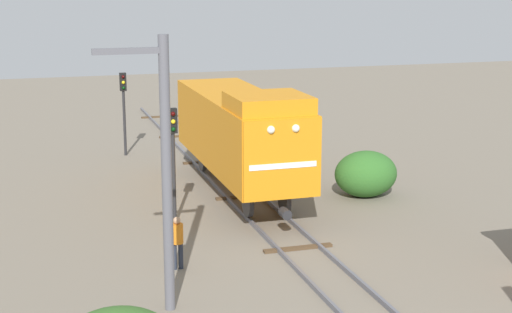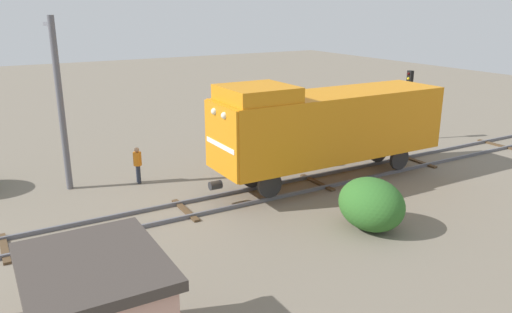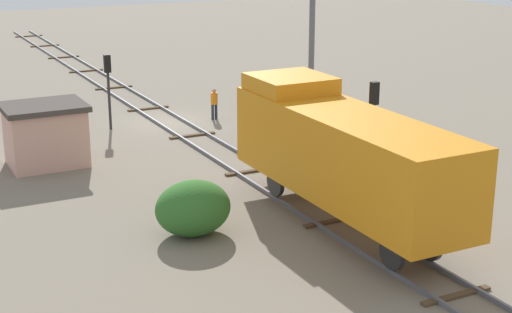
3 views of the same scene
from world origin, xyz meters
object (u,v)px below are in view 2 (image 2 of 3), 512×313
Objects in this scene: locomotive at (327,124)px; worker_by_signal at (138,162)px; traffic_signal_mid at (233,112)px; traffic_signal_far at (409,92)px; catenary_mast at (60,100)px.

worker_by_signal is (-4.20, -7.54, -1.78)m from locomotive.
traffic_signal_mid is 1.03× the size of traffic_signal_far.
catenary_mast reaches higher than traffic_signal_mid.
locomotive is 1.55× the size of catenary_mast.
traffic_signal_far is 16.50m from worker_by_signal.
worker_by_signal is (-0.80, -4.51, -2.00)m from traffic_signal_mid.
catenary_mast reaches higher than traffic_signal_far.
locomotive is at bearing 41.72° from traffic_signal_mid.
traffic_signal_far is (-0.20, 11.86, -0.07)m from traffic_signal_mid.
worker_by_signal is 0.23× the size of catenary_mast.
locomotive is at bearing 141.42° from worker_by_signal.
locomotive is 6.82× the size of worker_by_signal.
locomotive is 2.69× the size of traffic_signal_mid.
traffic_signal_mid is 0.58× the size of catenary_mast.
locomotive is at bearing -67.82° from traffic_signal_far.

